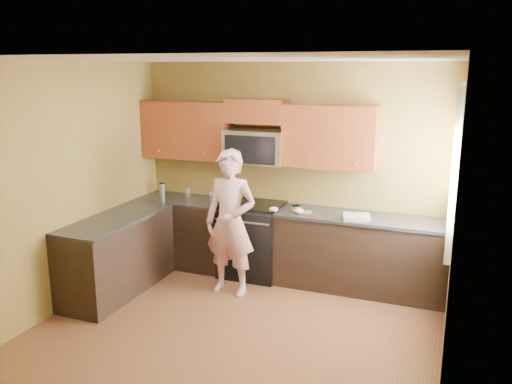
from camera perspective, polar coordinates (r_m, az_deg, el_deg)
The scene contains 27 objects.
floor at distance 5.45m, azimuth -3.11°, elevation -15.58°, with size 4.00×4.00×0.00m, color brown.
ceiling at distance 4.77m, azimuth -3.53°, elevation 14.10°, with size 4.00×4.00×0.00m, color white.
wall_back at distance 6.77m, azimuth 3.73°, elevation 2.37°, with size 4.00×4.00×0.00m, color brown.
wall_front at distance 3.33m, azimuth -17.95°, elevation -10.04°, with size 4.00×4.00×0.00m, color brown.
wall_left at distance 6.03m, azimuth -20.86°, elevation 0.16°, with size 4.00×4.00×0.00m, color brown.
wall_right at distance 4.52m, azimuth 20.48°, elevation -4.03°, with size 4.00×4.00×0.00m, color brown.
cabinet_back_run at distance 6.73m, azimuth 2.84°, elevation -5.72°, with size 4.00×0.60×0.88m, color black.
cabinet_left_run at distance 6.55m, azimuth -14.72°, elevation -6.71°, with size 0.60×1.60×0.88m, color black.
countertop_back at distance 6.58m, azimuth 2.86°, elevation -1.96°, with size 4.00×0.62×0.04m, color black.
countertop_left at distance 6.40m, azimuth -14.89°, elevation -2.85°, with size 0.62×1.60×0.04m, color black.
stove at distance 6.82m, azimuth -0.42°, elevation -5.11°, with size 0.76×0.65×0.95m, color black, non-canonical shape.
microwave at distance 6.69m, azimuth -0.04°, elevation 3.15°, with size 0.76×0.40×0.42m, color silver, non-canonical shape.
upper_cab_left at distance 7.14m, azimuth -7.38°, elevation 3.68°, with size 1.22×0.33×0.75m, color brown, non-canonical shape.
upper_cab_right at distance 6.45m, azimuth 7.88°, elevation 2.63°, with size 1.12×0.33×0.75m, color brown, non-canonical shape.
upper_cab_over_mw at distance 6.64m, azimuth 0.07°, elevation 8.73°, with size 0.76×0.33×0.30m, color brown.
window at distance 5.62m, azimuth 20.80°, elevation 2.38°, with size 0.06×1.06×1.66m, color white, non-canonical shape.
woman at distance 6.19m, azimuth -2.76°, elevation -3.32°, with size 0.63×0.41×1.72m, color #D66B7F.
frying_pan at distance 6.55m, azimuth -1.64°, elevation -1.58°, with size 0.28×0.49×0.06m, color black, non-canonical shape.
butter_tub at distance 6.48m, azimuth 4.33°, elevation -2.05°, with size 0.11×0.11×0.08m, color gold, non-canonical shape.
toast_slice at distance 6.40m, azimuth 5.53°, elevation -2.20°, with size 0.11×0.11×0.01m, color #B27F47.
napkin_a at distance 6.41m, azimuth 1.92°, elevation -1.89°, with size 0.11×0.12×0.06m, color silver.
napkin_b at distance 6.35m, azimuth 4.67°, elevation -2.05°, with size 0.12×0.13×0.07m, color silver.
dish_towel at distance 6.22m, azimuth 10.80°, elevation -2.67°, with size 0.30×0.24×0.05m, color silver.
travel_mug at distance 7.40m, azimuth -10.07°, elevation -0.26°, with size 0.08×0.08×0.17m, color silver, non-canonical shape.
glass_a at distance 7.22m, azimuth -7.34°, elevation -0.02°, with size 0.07×0.07×0.12m, color silver.
glass_b at distance 6.95m, azimuth -3.65°, elevation -0.45°, with size 0.07×0.07×0.12m, color silver.
glass_c at distance 6.95m, azimuth -4.76°, elevation -0.49°, with size 0.07×0.07×0.12m, color silver.
Camera 1 is at (1.99, -4.34, 2.64)m, focal length 37.07 mm.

